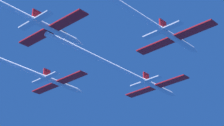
# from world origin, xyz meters

# --- Properties ---
(jet_lead) EXTENTS (18.30, 44.18, 3.03)m
(jet_lead) POSITION_xyz_m (-0.39, -11.02, -0.21)
(jet_lead) COLOR white
(jet_left_wing) EXTENTS (18.30, 39.21, 3.03)m
(jet_left_wing) POSITION_xyz_m (-18.07, -25.91, 0.59)
(jet_left_wing) COLOR white
(jet_right_wing) EXTENTS (18.30, 38.78, 3.03)m
(jet_right_wing) POSITION_xyz_m (17.10, -25.36, -0.04)
(jet_right_wing) COLOR white
(jet_slot) EXTENTS (18.30, 45.09, 3.03)m
(jet_slot) POSITION_xyz_m (0.73, -46.48, 0.57)
(jet_slot) COLOR white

